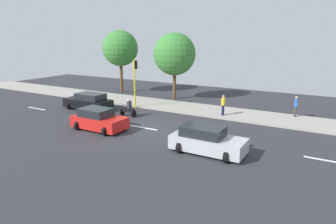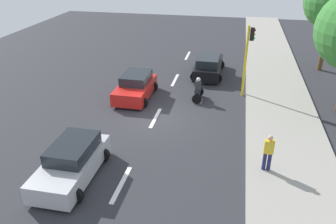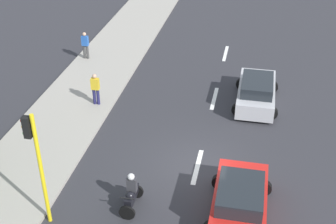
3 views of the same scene
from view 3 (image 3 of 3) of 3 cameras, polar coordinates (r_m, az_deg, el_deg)
ground_plane at (r=19.59m, az=3.65°, el=-6.89°), size 40.00×60.00×0.10m
sidewalk at (r=21.38m, az=-15.27°, el=-4.05°), size 4.00×60.00×0.15m
lane_stripe_far_north at (r=29.91m, az=7.13°, el=7.21°), size 0.20×2.40×0.01m
lane_stripe_north at (r=24.55m, az=5.76°, el=1.69°), size 0.20×2.40×0.01m
lane_stripe_mid at (r=19.56m, az=3.65°, el=-6.77°), size 0.20×2.40×0.01m
car_red at (r=17.05m, az=8.87°, el=-10.77°), size 2.32×3.90×1.52m
car_silver at (r=24.03m, az=10.89°, el=2.48°), size 2.26×4.23×1.52m
motorcycle at (r=17.27m, az=-4.55°, el=-10.09°), size 0.60×1.30×1.53m
pedestrian_near_signal at (r=23.49m, az=-8.97°, el=2.94°), size 0.40×0.24×1.69m
pedestrian_by_tree at (r=28.75m, az=-10.20°, el=8.22°), size 0.40×0.24×1.69m
traffic_light_corner at (r=15.87m, az=-16.04°, el=-5.11°), size 0.49×0.24×4.50m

